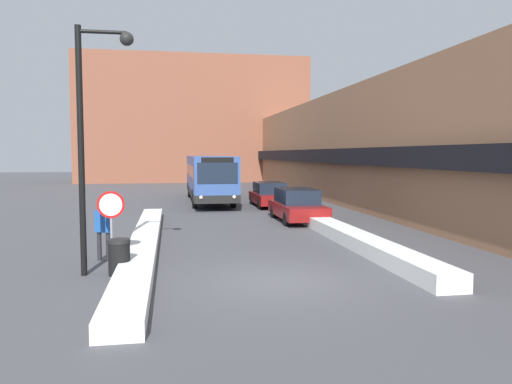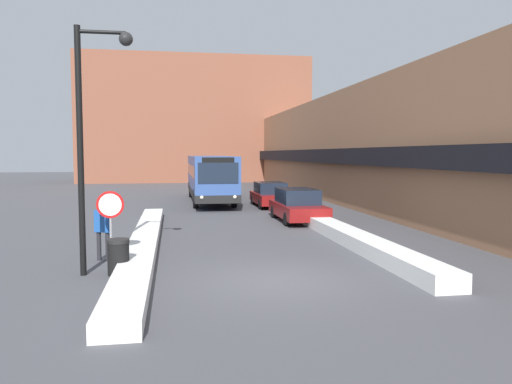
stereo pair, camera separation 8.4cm
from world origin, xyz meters
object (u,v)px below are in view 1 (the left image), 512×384
at_px(street_lamp, 92,123).
at_px(city_bus, 209,177).
at_px(parked_car_front, 297,205).
at_px(trash_bin, 119,257).
at_px(parked_car_middle, 270,195).
at_px(pedestrian, 103,226).
at_px(stop_sign, 111,212).

bearing_deg(street_lamp, city_bus, 77.13).
height_order(parked_car_front, street_lamp, street_lamp).
distance_m(street_lamp, trash_bin, 3.56).
xyz_separation_m(city_bus, parked_car_middle, (3.39, -3.55, -0.95)).
height_order(city_bus, pedestrian, city_bus).
height_order(street_lamp, pedestrian, street_lamp).
bearing_deg(stop_sign, parked_car_middle, 63.64).
height_order(street_lamp, trash_bin, street_lamp).
distance_m(stop_sign, pedestrian, 1.12).
xyz_separation_m(city_bus, pedestrian, (-4.48, -17.83, -0.63)).
distance_m(parked_car_front, street_lamp, 12.65).
height_order(parked_car_middle, street_lamp, street_lamp).
bearing_deg(stop_sign, parked_car_front, 48.53).
relative_size(parked_car_middle, trash_bin, 4.72).
relative_size(parked_car_front, street_lamp, 0.73).
bearing_deg(parked_car_front, trash_bin, -127.41).
relative_size(parked_car_front, stop_sign, 2.18).
distance_m(city_bus, stop_sign, 19.22).
bearing_deg(stop_sign, city_bus, 77.54).
relative_size(city_bus, parked_car_middle, 2.79).
bearing_deg(street_lamp, parked_car_middle, 63.87).
bearing_deg(pedestrian, stop_sign, -42.90).
bearing_deg(city_bus, parked_car_front, -71.65).
xyz_separation_m(parked_car_middle, street_lamp, (-7.88, -16.05, 3.25)).
xyz_separation_m(parked_car_front, stop_sign, (-7.54, -8.53, 0.79)).
relative_size(pedestrian, trash_bin, 1.84).
bearing_deg(trash_bin, street_lamp, 170.24).
bearing_deg(pedestrian, city_bus, 103.28).
xyz_separation_m(city_bus, street_lamp, (-4.48, -19.60, 2.30)).
relative_size(city_bus, street_lamp, 1.95).
distance_m(parked_car_front, pedestrian, 10.94).
xyz_separation_m(city_bus, stop_sign, (-4.15, -18.77, -0.13)).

